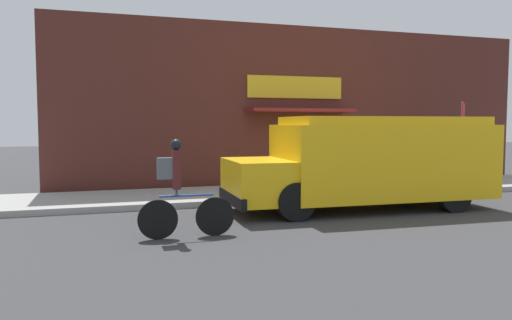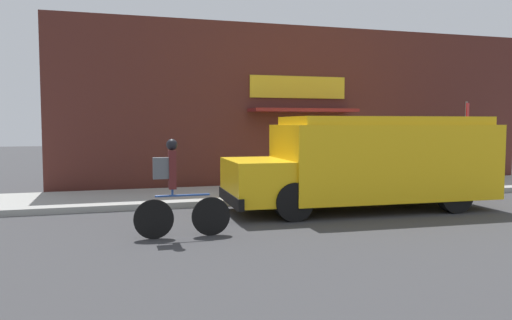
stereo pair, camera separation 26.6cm
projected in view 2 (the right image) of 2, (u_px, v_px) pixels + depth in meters
The scene contains 7 objects.
ground_plane at pixel (356, 200), 12.73m from camera, with size 70.00×70.00×0.00m, color #38383A.
sidewalk at pixel (333, 190), 14.03m from camera, with size 28.00×2.74×0.14m.
storefront at pixel (310, 107), 15.51m from camera, with size 15.50×1.10×4.94m.
school_bus at pixel (370, 161), 11.32m from camera, with size 6.09×2.72×2.11m.
cyclist at pixel (176, 192), 8.49m from camera, with size 1.66×0.20×1.70m.
stop_sign_post at pixel (466, 130), 14.34m from camera, with size 0.45×0.45×2.44m.
trash_bin at pixel (433, 168), 15.58m from camera, with size 0.64×0.64×0.82m.
Camera 2 is at (-6.03, -11.38, 1.96)m, focal length 35.00 mm.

